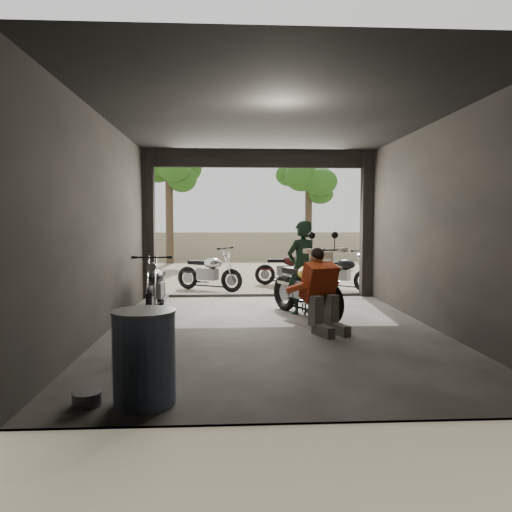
{
  "coord_description": "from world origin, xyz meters",
  "views": [
    {
      "loc": [
        -0.67,
        -7.48,
        1.68
      ],
      "look_at": [
        -0.22,
        0.6,
        1.11
      ],
      "focal_mm": 35.0,
      "sensor_mm": 36.0,
      "label": 1
    }
  ],
  "objects": [
    {
      "name": "ground",
      "position": [
        0.0,
        0.0,
        0.0
      ],
      "size": [
        80.0,
        80.0,
        0.0
      ],
      "primitive_type": "plane",
      "color": "#7A6D56",
      "rests_on": "ground"
    },
    {
      "name": "garage",
      "position": [
        0.0,
        0.55,
        1.28
      ],
      "size": [
        7.0,
        7.13,
        3.2
      ],
      "color": "#2D2B28",
      "rests_on": "ground"
    },
    {
      "name": "boundary_wall",
      "position": [
        0.0,
        14.0,
        0.6
      ],
      "size": [
        18.0,
        0.3,
        1.2
      ],
      "primitive_type": "cube",
      "color": "gray",
      "rests_on": "ground"
    },
    {
      "name": "tree_left",
      "position": [
        -3.0,
        12.5,
        3.99
      ],
      "size": [
        2.2,
        2.2,
        5.6
      ],
      "color": "#382B1E",
      "rests_on": "ground"
    },
    {
      "name": "tree_right",
      "position": [
        2.8,
        14.0,
        3.56
      ],
      "size": [
        2.2,
        2.2,
        5.0
      ],
      "color": "#382B1E",
      "rests_on": "ground"
    },
    {
      "name": "main_bike",
      "position": [
        0.67,
        1.08,
        0.62
      ],
      "size": [
        1.48,
        2.01,
        1.24
      ],
      "primitive_type": null,
      "rotation": [
        0.0,
        0.0,
        0.43
      ],
      "color": "beige",
      "rests_on": "ground"
    },
    {
      "name": "left_bike",
      "position": [
        -2.0,
        1.73,
        0.53
      ],
      "size": [
        0.65,
        1.58,
        1.07
      ],
      "primitive_type": null,
      "rotation": [
        0.0,
        0.0,
        -0.0
      ],
      "color": "black",
      "rests_on": "ground"
    },
    {
      "name": "outside_bike_a",
      "position": [
        -1.14,
        4.51,
        0.53
      ],
      "size": [
        1.68,
        1.35,
        1.06
      ],
      "primitive_type": null,
      "rotation": [
        0.0,
        0.0,
        1.04
      ],
      "color": "black",
      "rests_on": "ground"
    },
    {
      "name": "outside_bike_b",
      "position": [
        0.88,
        5.53,
        0.51
      ],
      "size": [
        1.53,
        0.71,
        1.01
      ],
      "primitive_type": null,
      "rotation": [
        0.0,
        0.0,
        1.5
      ],
      "color": "#3B0E0E",
      "rests_on": "ground"
    },
    {
      "name": "outside_bike_c",
      "position": [
        2.07,
        4.42,
        0.5
      ],
      "size": [
        1.52,
        1.45,
        1.01
      ],
      "primitive_type": null,
      "rotation": [
        0.0,
        0.0,
        0.85
      ],
      "color": "black",
      "rests_on": "ground"
    },
    {
      "name": "rider",
      "position": [
        0.64,
        1.34,
        0.85
      ],
      "size": [
        0.73,
        0.65,
        1.69
      ],
      "primitive_type": "imported",
      "rotation": [
        0.0,
        0.0,
        3.64
      ],
      "color": "black",
      "rests_on": "ground"
    },
    {
      "name": "mechanic",
      "position": [
        0.74,
        -0.21,
        0.62
      ],
      "size": [
        0.9,
        1.02,
        1.23
      ],
      "primitive_type": null,
      "rotation": [
        0.0,
        0.0,
        0.37
      ],
      "color": "#B63D18",
      "rests_on": "ground"
    },
    {
      "name": "stool",
      "position": [
        0.85,
        1.42,
        0.44
      ],
      "size": [
        0.37,
        0.37,
        0.52
      ],
      "rotation": [
        0.0,
        0.0,
        0.29
      ],
      "color": "black",
      "rests_on": "ground"
    },
    {
      "name": "helmet",
      "position": [
        0.85,
        1.4,
        0.65
      ],
      "size": [
        0.33,
        0.34,
        0.26
      ],
      "primitive_type": "ellipsoid",
      "rotation": [
        0.0,
        0.0,
        -0.22
      ],
      "color": "white",
      "rests_on": "stool"
    },
    {
      "name": "oil_drum",
      "position": [
        -1.43,
        -3.0,
        0.43
      ],
      "size": [
        0.65,
        0.65,
        0.87
      ],
      "primitive_type": "cylinder",
      "rotation": [
        0.0,
        0.0,
        0.18
      ],
      "color": "#435370",
      "rests_on": "ground"
    },
    {
      "name": "sign_post",
      "position": [
        3.3,
        4.41,
        1.55
      ],
      "size": [
        0.77,
        0.08,
        2.31
      ],
      "rotation": [
        0.0,
        0.0,
        -0.3
      ],
      "color": "black",
      "rests_on": "ground"
    }
  ]
}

